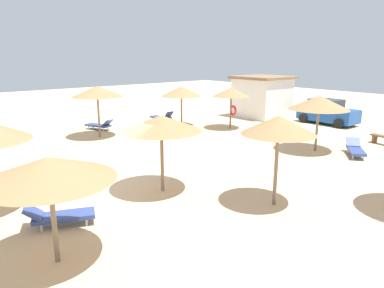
% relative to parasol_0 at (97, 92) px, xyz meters
% --- Properties ---
extents(ground_plane, '(80.00, 80.00, 0.00)m').
position_rel_parasol_0_xyz_m(ground_plane, '(8.52, -3.04, -2.68)').
color(ground_plane, '#DBBA8C').
extents(parasol_0, '(2.92, 2.92, 2.99)m').
position_rel_parasol_0_xyz_m(parasol_0, '(0.00, 0.00, 0.00)').
color(parasol_0, '#75604C').
rests_on(parasol_0, ground).
extents(parasol_1, '(2.91, 2.91, 2.80)m').
position_rel_parasol_0_xyz_m(parasol_1, '(9.94, 6.91, -0.22)').
color(parasol_1, '#75604C').
rests_on(parasol_1, ground).
extents(parasol_2, '(2.69, 2.69, 2.69)m').
position_rel_parasol_0_xyz_m(parasol_2, '(0.50, 5.77, -0.32)').
color(parasol_2, '#75604C').
rests_on(parasol_2, ground).
extents(parasol_3, '(2.98, 2.98, 2.57)m').
position_rel_parasol_0_xyz_m(parasol_3, '(11.57, -6.76, -0.38)').
color(parasol_3, '#75604C').
rests_on(parasol_3, ground).
extents(parasol_4, '(2.34, 2.34, 2.93)m').
position_rel_parasol_0_xyz_m(parasol_4, '(12.78, -0.13, -0.05)').
color(parasol_4, '#75604C').
rests_on(parasol_4, ground).
extents(parasol_6, '(2.79, 2.79, 2.74)m').
position_rel_parasol_0_xyz_m(parasol_6, '(9.46, -2.21, -0.22)').
color(parasol_6, '#75604C').
rests_on(parasol_6, ground).
extents(parasol_8, '(2.39, 2.39, 2.68)m').
position_rel_parasol_0_xyz_m(parasol_8, '(3.20, 7.73, -0.32)').
color(parasol_8, '#75604C').
rests_on(parasol_8, ground).
extents(lounger_0, '(1.98, 1.34, 0.73)m').
position_rel_parasol_0_xyz_m(lounger_0, '(-1.93, 0.93, -2.36)').
color(lounger_0, '#33478C').
rests_on(lounger_0, ground).
extents(lounger_1, '(1.64, 1.90, 0.72)m').
position_rel_parasol_0_xyz_m(lounger_1, '(11.66, 7.61, -2.36)').
color(lounger_1, '#33478C').
rests_on(lounger_1, ground).
extents(lounger_2, '(1.93, 0.95, 0.80)m').
position_rel_parasol_0_xyz_m(lounger_2, '(-1.76, 5.76, -2.35)').
color(lounger_2, '#33478C').
rests_on(lounger_2, ground).
extents(lounger_3, '(1.33, 1.99, 0.70)m').
position_rel_parasol_0_xyz_m(lounger_3, '(9.79, -6.05, -2.36)').
color(lounger_3, '#33478C').
rests_on(lounger_3, ground).
extents(bench_1, '(1.54, 0.62, 0.49)m').
position_rel_parasol_0_xyz_m(bench_1, '(11.64, 10.89, -2.33)').
color(bench_1, brown).
rests_on(bench_1, ground).
extents(parked_car, '(4.03, 2.04, 1.72)m').
position_rel_parasol_0_xyz_m(parked_car, '(6.41, 14.10, -1.85)').
color(parked_car, '#194C9E').
rests_on(parked_car, ground).
extents(beach_cabana, '(3.84, 3.76, 3.14)m').
position_rel_parasol_0_xyz_m(beach_cabana, '(1.55, 12.90, -1.08)').
color(beach_cabana, white).
rests_on(beach_cabana, ground).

